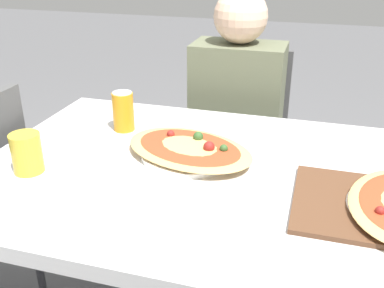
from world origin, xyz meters
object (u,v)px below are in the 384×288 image
object	(u,v)px
chair_far_seated	(239,141)
person_seated	(236,114)
dining_table	(198,194)
drink_glass	(27,153)
soda_can	(123,111)
pizza_main	(189,150)

from	to	relation	value
chair_far_seated	person_seated	bearing A→B (deg)	90.00
dining_table	drink_glass	bearing A→B (deg)	-161.53
chair_far_seated	soda_can	world-z (taller)	chair_far_seated
chair_far_seated	soda_can	size ratio (longest dim) A/B	7.22
drink_glass	pizza_main	bearing A→B (deg)	28.40
dining_table	soda_can	world-z (taller)	soda_can
chair_far_seated	soda_can	distance (m)	0.71
chair_far_seated	drink_glass	bearing A→B (deg)	66.25
person_seated	pizza_main	bearing A→B (deg)	88.13
chair_far_seated	drink_glass	distance (m)	1.03
person_seated	soda_can	xyz separation A→B (m)	(-0.27, -0.46, 0.15)
person_seated	drink_glass	distance (m)	0.89
dining_table	soda_can	size ratio (longest dim) A/B	9.36
person_seated	soda_can	bearing A→B (deg)	59.16
dining_table	person_seated	size ratio (longest dim) A/B	1.00
pizza_main	person_seated	bearing A→B (deg)	88.13
pizza_main	drink_glass	world-z (taller)	drink_glass
person_seated	drink_glass	world-z (taller)	person_seated
chair_far_seated	pizza_main	world-z (taller)	chair_far_seated
dining_table	chair_far_seated	xyz separation A→B (m)	(-0.02, 0.76, -0.18)
dining_table	person_seated	bearing A→B (deg)	92.04
dining_table	pizza_main	xyz separation A→B (m)	(-0.04, 0.06, 0.10)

